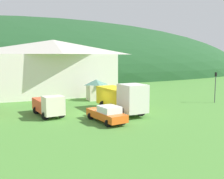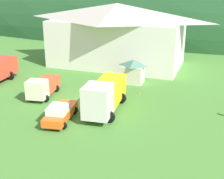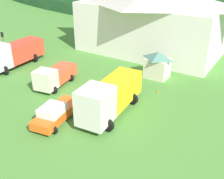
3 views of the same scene
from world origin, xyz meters
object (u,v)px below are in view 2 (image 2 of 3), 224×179
play_shed_cream (133,71)px  flatbed_truck_yellow (105,95)px  service_pickup_orange (60,112)px  depot_building (117,34)px  traffic_cone_near_pickup (139,93)px  light_truck_cream (43,87)px

play_shed_cream → flatbed_truck_yellow: bearing=-90.9°
play_shed_cream → service_pickup_orange: bearing=-104.2°
depot_building → traffic_cone_near_pickup: depot_building is taller
service_pickup_orange → traffic_cone_near_pickup: 10.64m
light_truck_cream → service_pickup_orange: 6.79m
depot_building → flatbed_truck_yellow: depot_building is taller
light_truck_cream → traffic_cone_near_pickup: 10.76m
flatbed_truck_yellow → service_pickup_orange: (-3.08, -3.29, -0.95)m
depot_building → light_truck_cream: size_ratio=3.62×
play_shed_cream → traffic_cone_near_pickup: (1.69, -3.33, -1.54)m
flatbed_truck_yellow → service_pickup_orange: flatbed_truck_yellow is taller
depot_building → traffic_cone_near_pickup: bearing=-59.6°
traffic_cone_near_pickup → service_pickup_orange: bearing=-117.6°
depot_building → flatbed_truck_yellow: (4.55, -17.00, -2.84)m
light_truck_cream → traffic_cone_near_pickup: bearing=105.9°
flatbed_truck_yellow → traffic_cone_near_pickup: 6.63m
play_shed_cream → traffic_cone_near_pickup: play_shed_cream is taller
play_shed_cream → depot_building: bearing=121.9°
depot_building → service_pickup_orange: 20.68m
light_truck_cream → flatbed_truck_yellow: size_ratio=0.68×
play_shed_cream → light_truck_cream: play_shed_cream is taller
play_shed_cream → traffic_cone_near_pickup: 4.04m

